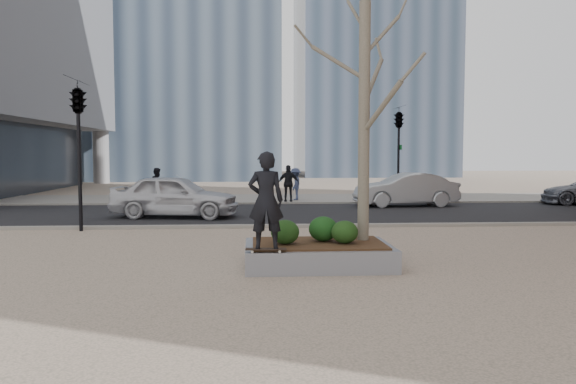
{
  "coord_description": "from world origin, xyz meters",
  "views": [
    {
      "loc": [
        -0.34,
        -11.46,
        2.34
      ],
      "look_at": [
        0.5,
        2.0,
        1.4
      ],
      "focal_mm": 35.0,
      "sensor_mm": 36.0,
      "label": 1
    }
  ],
  "objects": [
    {
      "name": "planter_mulch",
      "position": [
        1.0,
        0.0,
        0.47
      ],
      "size": [
        2.7,
        1.7,
        0.04
      ],
      "primitive_type": "cube",
      "color": "#382314",
      "rests_on": "planter"
    },
    {
      "name": "traffic_light_near",
      "position": [
        -5.5,
        5.6,
        2.25
      ],
      "size": [
        0.6,
        2.48,
        4.5
      ],
      "primitive_type": null,
      "color": "black",
      "rests_on": "ground"
    },
    {
      "name": "street",
      "position": [
        0.0,
        10.0,
        0.01
      ],
      "size": [
        60.0,
        8.0,
        0.02
      ],
      "primitive_type": "cube",
      "color": "black",
      "rests_on": "ground"
    },
    {
      "name": "police_car",
      "position": [
        -3.15,
        8.9,
        0.79
      ],
      "size": [
        4.77,
        2.54,
        1.55
      ],
      "primitive_type": "imported",
      "rotation": [
        0.0,
        0.0,
        1.41
      ],
      "color": "silver",
      "rests_on": "street"
    },
    {
      "name": "pedestrian_c",
      "position": [
        1.33,
        14.78,
        0.9
      ],
      "size": [
        1.05,
        0.49,
        1.75
      ],
      "primitive_type": "imported",
      "rotation": [
        0.0,
        0.0,
        3.08
      ],
      "color": "black",
      "rests_on": "far_sidewalk"
    },
    {
      "name": "car_silver",
      "position": [
        6.31,
        12.57,
        0.75
      ],
      "size": [
        4.5,
        1.8,
        1.45
      ],
      "primitive_type": "imported",
      "rotation": [
        0.0,
        0.0,
        4.77
      ],
      "color": "#AAAEB2",
      "rests_on": "street"
    },
    {
      "name": "skateboarder",
      "position": [
        -0.1,
        -0.88,
        1.45
      ],
      "size": [
        0.68,
        0.45,
        1.84
      ],
      "primitive_type": "imported",
      "rotation": [
        0.0,
        0.0,
        3.13
      ],
      "color": "black",
      "rests_on": "skateboard"
    },
    {
      "name": "shrub_right",
      "position": [
        1.53,
        -0.17,
        0.72
      ],
      "size": [
        0.55,
        0.55,
        0.47
      ],
      "primitive_type": "ellipsoid",
      "color": "black",
      "rests_on": "planter_mulch"
    },
    {
      "name": "pedestrian_b",
      "position": [
        1.74,
        16.06,
        0.81
      ],
      "size": [
        0.8,
        1.12,
        1.58
      ],
      "primitive_type": "imported",
      "rotation": [
        0.0,
        0.0,
        4.49
      ],
      "color": "#394367",
      "rests_on": "far_sidewalk"
    },
    {
      "name": "ground",
      "position": [
        0.0,
        0.0,
        0.0
      ],
      "size": [
        120.0,
        120.0,
        0.0
      ],
      "primitive_type": "plane",
      "color": "tan",
      "rests_on": "ground"
    },
    {
      "name": "pedestrian_a",
      "position": [
        -4.96,
        15.99,
        0.82
      ],
      "size": [
        0.7,
        0.85,
        1.6
      ],
      "primitive_type": "imported",
      "rotation": [
        0.0,
        0.0,
        1.44
      ],
      "color": "black",
      "rests_on": "far_sidewalk"
    },
    {
      "name": "skateboard",
      "position": [
        -0.1,
        -0.88,
        0.49
      ],
      "size": [
        0.79,
        0.23,
        0.08
      ],
      "primitive_type": null,
      "rotation": [
        0.0,
        0.0,
        -0.04
      ],
      "color": "black",
      "rests_on": "planter"
    },
    {
      "name": "sycamore_tree",
      "position": [
        2.0,
        0.3,
        3.79
      ],
      "size": [
        2.8,
        2.8,
        6.6
      ],
      "primitive_type": null,
      "color": "gray",
      "rests_on": "planter_mulch"
    },
    {
      "name": "shrub_middle",
      "position": [
        1.13,
        0.15,
        0.75
      ],
      "size": [
        0.61,
        0.61,
        0.52
      ],
      "primitive_type": "ellipsoid",
      "color": "#163C13",
      "rests_on": "planter_mulch"
    },
    {
      "name": "far_sidewalk",
      "position": [
        0.0,
        17.0,
        0.01
      ],
      "size": [
        60.0,
        6.0,
        0.02
      ],
      "primitive_type": "cube",
      "color": "gray",
      "rests_on": "ground"
    },
    {
      "name": "planter",
      "position": [
        1.0,
        0.0,
        0.23
      ],
      "size": [
        3.0,
        2.0,
        0.45
      ],
      "primitive_type": "cube",
      "color": "gray",
      "rests_on": "ground"
    },
    {
      "name": "traffic_light_far",
      "position": [
        6.5,
        14.6,
        2.25
      ],
      "size": [
        0.6,
        2.48,
        4.5
      ],
      "primitive_type": null,
      "color": "black",
      "rests_on": "ground"
    },
    {
      "name": "shrub_left",
      "position": [
        0.3,
        -0.18,
        0.74
      ],
      "size": [
        0.58,
        0.58,
        0.49
      ],
      "primitive_type": "ellipsoid",
      "color": "#123812",
      "rests_on": "planter_mulch"
    }
  ]
}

